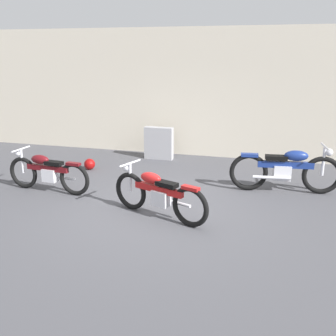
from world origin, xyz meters
The scene contains 7 objects.
ground_plane centered at (0.00, 0.00, 0.00)m, with size 40.00×40.00×0.00m, color #47474C.
building_wall centered at (0.00, 4.08, 1.70)m, with size 18.00×0.30×3.40m, color beige.
stone_marker centered at (-0.89, 3.31, 0.43)m, with size 0.77×0.20×0.86m, color #9E9EA3.
helmet centered at (-2.25, 1.92, 0.14)m, with size 0.27×0.27×0.27m, color maroon.
motorcycle_maroon centered at (-2.37, 0.28, 0.42)m, with size 1.92×0.54×0.86m.
motorcycle_blue centered at (2.33, 1.51, 0.48)m, with size 2.22×0.63×1.00m.
motorcycle_red centered at (0.18, -0.37, 0.43)m, with size 1.88×0.88×0.89m.
Camera 1 is at (1.95, -6.29, 2.75)m, focal length 41.03 mm.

